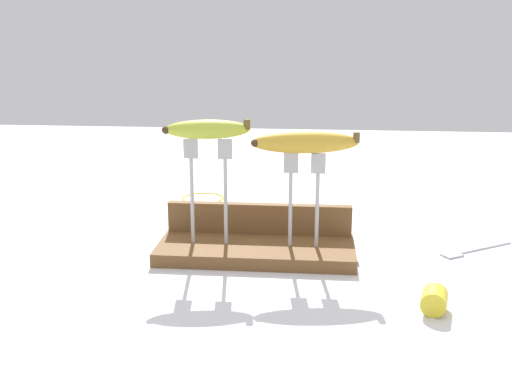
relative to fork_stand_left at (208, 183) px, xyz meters
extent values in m
plane|color=silver|center=(0.09, 0.00, -0.14)|extent=(3.00, 3.00, 0.00)
cube|color=brown|center=(0.09, 0.00, -0.13)|extent=(0.36, 0.15, 0.02)
cube|color=brown|center=(0.09, 0.07, -0.09)|extent=(0.36, 0.02, 0.06)
cylinder|color=#B2B2B7|center=(-0.03, 0.00, -0.04)|extent=(0.01, 0.01, 0.16)
cube|color=#B2B2B7|center=(-0.03, 0.00, 0.06)|extent=(0.03, 0.01, 0.04)
cylinder|color=#B2B2B7|center=(0.03, 0.00, -0.04)|extent=(0.01, 0.01, 0.16)
cube|color=#B2B2B7|center=(0.03, 0.00, 0.06)|extent=(0.03, 0.01, 0.04)
cylinder|color=#B2B2B7|center=(0.15, 0.00, -0.05)|extent=(0.01, 0.01, 0.14)
cube|color=#B2B2B7|center=(0.15, 0.00, 0.04)|extent=(0.03, 0.01, 0.04)
cylinder|color=#B2B2B7|center=(0.20, 0.00, -0.05)|extent=(0.01, 0.01, 0.14)
cube|color=#B2B2B7|center=(0.20, 0.00, 0.04)|extent=(0.03, 0.01, 0.04)
ellipsoid|color=#B2C138|center=(0.00, 0.00, 0.10)|extent=(0.16, 0.06, 0.03)
cylinder|color=brown|center=(0.07, 0.01, 0.11)|extent=(0.01, 0.01, 0.02)
sphere|color=#3F2D19|center=(-0.07, -0.01, 0.10)|extent=(0.01, 0.01, 0.01)
ellipsoid|color=gold|center=(0.17, 0.00, 0.08)|extent=(0.20, 0.07, 0.04)
cylinder|color=brown|center=(0.26, 0.01, 0.09)|extent=(0.01, 0.01, 0.02)
sphere|color=#3F2D19|center=(0.08, -0.01, 0.08)|extent=(0.01, 0.01, 0.01)
cylinder|color=#B2B2B7|center=(0.52, 0.09, -0.14)|extent=(0.12, 0.08, 0.01)
cube|color=#B2B2B7|center=(0.45, 0.04, -0.14)|extent=(0.04, 0.04, 0.01)
cylinder|color=yellow|center=(0.37, -0.20, -0.12)|extent=(0.05, 0.05, 0.04)
cylinder|color=beige|center=(0.38, -0.18, -0.12)|extent=(0.03, 0.01, 0.03)
torus|color=gold|center=(-0.08, 0.39, -0.14)|extent=(0.10, 0.10, 0.01)
camera|label=1|loc=(0.19, -1.07, 0.27)|focal=43.43mm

